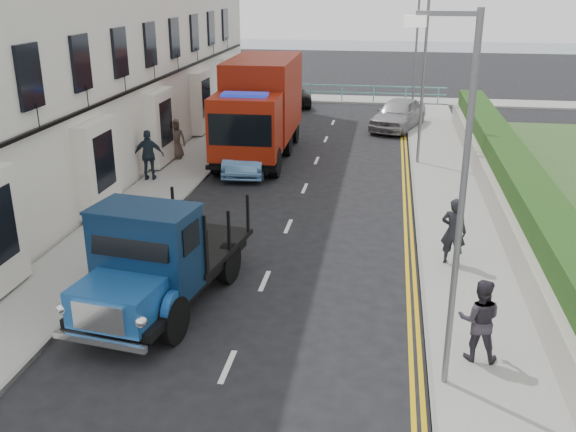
# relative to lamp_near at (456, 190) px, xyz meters

# --- Properties ---
(ground) EXTENTS (120.00, 120.00, 0.00)m
(ground) POSITION_rel_lamp_near_xyz_m (-4.18, 2.00, -4.00)
(ground) COLOR black
(ground) RESTS_ON ground
(pavement_west) EXTENTS (2.40, 38.00, 0.12)m
(pavement_west) POSITION_rel_lamp_near_xyz_m (-9.38, 11.00, -3.94)
(pavement_west) COLOR gray
(pavement_west) RESTS_ON ground
(pavement_east) EXTENTS (2.60, 38.00, 0.12)m
(pavement_east) POSITION_rel_lamp_near_xyz_m (1.12, 11.00, -3.94)
(pavement_east) COLOR gray
(pavement_east) RESTS_ON ground
(promenade) EXTENTS (30.00, 2.50, 0.12)m
(promenade) POSITION_rel_lamp_near_xyz_m (-4.18, 31.00, -3.94)
(promenade) COLOR gray
(promenade) RESTS_ON ground
(sea_plane) EXTENTS (120.00, 120.00, 0.00)m
(sea_plane) POSITION_rel_lamp_near_xyz_m (-4.18, 62.00, -4.00)
(sea_plane) COLOR #4C5B68
(sea_plane) RESTS_ON ground
(garden_east) EXTENTS (1.45, 28.00, 1.75)m
(garden_east) POSITION_rel_lamp_near_xyz_m (3.03, 11.00, -3.10)
(garden_east) COLOR #B2AD9E
(garden_east) RESTS_ON ground
(seafront_railing) EXTENTS (13.00, 0.08, 1.11)m
(seafront_railing) POSITION_rel_lamp_near_xyz_m (-4.18, 30.20, -3.42)
(seafront_railing) COLOR #59B2A5
(seafront_railing) RESTS_ON ground
(lamp_near) EXTENTS (1.23, 0.18, 7.00)m
(lamp_near) POSITION_rel_lamp_near_xyz_m (0.00, 0.00, 0.00)
(lamp_near) COLOR slate
(lamp_near) RESTS_ON ground
(lamp_mid) EXTENTS (1.23, 0.18, 7.00)m
(lamp_mid) POSITION_rel_lamp_near_xyz_m (0.00, 16.00, 0.00)
(lamp_mid) COLOR slate
(lamp_mid) RESTS_ON ground
(lamp_far) EXTENTS (1.23, 0.18, 7.00)m
(lamp_far) POSITION_rel_lamp_near_xyz_m (0.00, 26.00, 0.00)
(lamp_far) COLOR slate
(lamp_far) RESTS_ON ground
(bedford_lorry) EXTENTS (3.01, 5.92, 2.69)m
(bedford_lorry) POSITION_rel_lamp_near_xyz_m (-6.37, 1.85, -2.76)
(bedford_lorry) COLOR black
(bedford_lorry) RESTS_ON ground
(red_lorry) EXTENTS (2.85, 8.04, 4.19)m
(red_lorry) POSITION_rel_lamp_near_xyz_m (-6.74, 16.46, -1.77)
(red_lorry) COLOR black
(red_lorry) RESTS_ON ground
(parked_car_front) EXTENTS (1.97, 4.32, 1.44)m
(parked_car_front) POSITION_rel_lamp_near_xyz_m (-7.70, 5.11, -3.28)
(parked_car_front) COLOR black
(parked_car_front) RESTS_ON ground
(parked_car_mid) EXTENTS (1.95, 4.57, 1.46)m
(parked_car_mid) POSITION_rel_lamp_near_xyz_m (-6.78, 14.00, -3.27)
(parked_car_mid) COLOR #4E78A8
(parked_car_mid) RESTS_ON ground
(parked_car_rear) EXTENTS (2.14, 5.09, 1.47)m
(parked_car_rear) POSITION_rel_lamp_near_xyz_m (-7.77, 19.83, -3.26)
(parked_car_rear) COLOR #B6B7BC
(parked_car_rear) RESTS_ON ground
(seafront_car_left) EXTENTS (3.27, 4.99, 1.27)m
(seafront_car_left) POSITION_rel_lamp_near_xyz_m (-7.30, 28.79, -3.36)
(seafront_car_left) COLOR black
(seafront_car_left) RESTS_ON ground
(seafront_car_right) EXTENTS (3.31, 5.10, 1.61)m
(seafront_car_right) POSITION_rel_lamp_near_xyz_m (-0.68, 22.90, -3.19)
(seafront_car_right) COLOR #98989C
(seafront_car_right) RESTS_ON ground
(pedestrian_east_near) EXTENTS (0.78, 0.62, 1.87)m
(pedestrian_east_near) POSITION_rel_lamp_near_xyz_m (0.69, 5.63, -2.94)
(pedestrian_east_near) COLOR black
(pedestrian_east_near) RESTS_ON pavement_east
(pedestrian_east_far) EXTENTS (0.92, 0.75, 1.76)m
(pedestrian_east_far) POSITION_rel_lamp_near_xyz_m (0.81, 0.93, -3.00)
(pedestrian_east_far) COLOR #342E38
(pedestrian_east_far) RESTS_ON pavement_east
(pedestrian_west_near) EXTENTS (1.20, 0.65, 1.94)m
(pedestrian_west_near) POSITION_rel_lamp_near_xyz_m (-10.18, 11.84, -2.91)
(pedestrian_west_near) COLOR #1B2631
(pedestrian_west_near) RESTS_ON pavement_west
(pedestrian_west_far) EXTENTS (0.95, 0.72, 1.73)m
(pedestrian_west_far) POSITION_rel_lamp_near_xyz_m (-10.18, 15.00, -3.01)
(pedestrian_west_far) COLOR #453932
(pedestrian_west_far) RESTS_ON pavement_west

